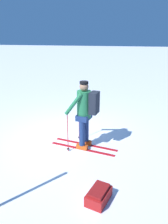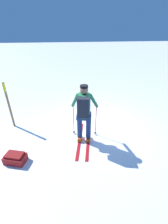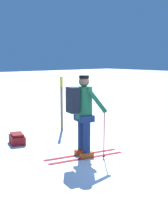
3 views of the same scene
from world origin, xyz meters
The scene contains 4 objects.
ground_plane centered at (0.00, 0.00, 0.00)m, with size 80.00×80.00×0.00m, color white.
skier centered at (-0.48, -0.70, 1.05)m, with size 0.87×1.83×1.80m.
dropped_backpack centered at (-2.39, -1.27, 0.13)m, with size 0.61×0.49×0.27m.
trail_marker centered at (-2.85, 0.50, 0.94)m, with size 0.08×0.08×1.62m.
Camera 3 is at (4.57, -5.05, 2.18)m, focal length 50.00 mm.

